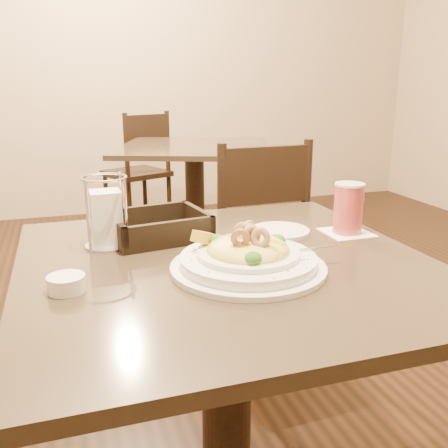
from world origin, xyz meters
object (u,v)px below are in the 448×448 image
object	(u,v)px
napkin_caddy	(106,217)
butter_ramekin	(66,284)
dining_chair_far	(140,168)
background_table	(195,184)
bread_basket	(158,229)
side_plate	(280,231)
pasta_bowl	(248,257)
drink_glass	(348,209)
main_table	(227,357)
dining_chair_near	(251,240)

from	to	relation	value
napkin_caddy	butter_ramekin	world-z (taller)	napkin_caddy
dining_chair_far	napkin_caddy	bearing A→B (deg)	57.07
background_table	dining_chair_far	size ratio (longest dim) A/B	1.24
butter_ramekin	bread_basket	bearing A→B (deg)	50.79
bread_basket	butter_ramekin	distance (m)	0.36
bread_basket	butter_ramekin	size ratio (longest dim) A/B	3.64
bread_basket	side_plate	bearing A→B (deg)	-10.31
dining_chair_far	side_plate	xyz separation A→B (m)	(-0.03, -2.70, 0.27)
background_table	napkin_caddy	bearing A→B (deg)	-110.74
napkin_caddy	pasta_bowl	bearing A→B (deg)	-43.78
side_plate	butter_ramekin	size ratio (longest dim) A/B	2.18
drink_glass	butter_ramekin	size ratio (longest dim) A/B	1.86
main_table	bread_basket	xyz separation A→B (m)	(-0.11, 0.22, 0.26)
dining_chair_near	butter_ramekin	bearing A→B (deg)	49.50
main_table	napkin_caddy	world-z (taller)	napkin_caddy
dining_chair_far	pasta_bowl	xyz separation A→B (m)	(-0.21, -2.93, 0.30)
side_plate	dining_chair_near	bearing A→B (deg)	74.40
bread_basket	dining_chair_far	bearing A→B (deg)	82.60
dining_chair_far	napkin_caddy	world-z (taller)	napkin_caddy
dining_chair_far	bread_basket	size ratio (longest dim) A/B	3.55
main_table	pasta_bowl	world-z (taller)	pasta_bowl
drink_glass	side_plate	distance (m)	0.19
dining_chair_near	drink_glass	size ratio (longest dim) A/B	6.95
pasta_bowl	background_table	bearing A→B (deg)	78.42
main_table	dining_chair_far	bearing A→B (deg)	85.40
dining_chair_near	bread_basket	size ratio (longest dim) A/B	3.55
dining_chair_far	napkin_caddy	size ratio (longest dim) A/B	5.36
dining_chair_near	side_plate	bearing A→B (deg)	71.95
main_table	bread_basket	distance (m)	0.36
napkin_caddy	background_table	bearing A→B (deg)	69.26
main_table	napkin_caddy	distance (m)	0.44
dining_chair_far	drink_glass	distance (m)	2.78
main_table	pasta_bowl	bearing A→B (deg)	-70.71
drink_glass	napkin_caddy	world-z (taller)	napkin_caddy
butter_ramekin	side_plate	bearing A→B (deg)	22.45
background_table	drink_glass	xyz separation A→B (m)	(-0.09, -1.91, 0.31)
background_table	butter_ramekin	distance (m)	2.24
dining_chair_near	drink_glass	world-z (taller)	dining_chair_near
background_table	napkin_caddy	distance (m)	1.98
drink_glass	side_plate	world-z (taller)	drink_glass
side_plate	butter_ramekin	xyz separation A→B (m)	(-0.54, -0.22, 0.01)
main_table	side_plate	xyz separation A→B (m)	(0.20, 0.16, 0.25)
background_table	napkin_caddy	size ratio (longest dim) A/B	6.65
bread_basket	dining_chair_near	bearing A→B (deg)	52.44
background_table	dining_chair_far	world-z (taller)	dining_chair_far
pasta_bowl	side_plate	xyz separation A→B (m)	(0.18, 0.23, -0.03)
drink_glass	butter_ramekin	distance (m)	0.73
pasta_bowl	dining_chair_near	bearing A→B (deg)	68.40
side_plate	pasta_bowl	bearing A→B (deg)	-127.54
bread_basket	napkin_caddy	world-z (taller)	napkin_caddy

